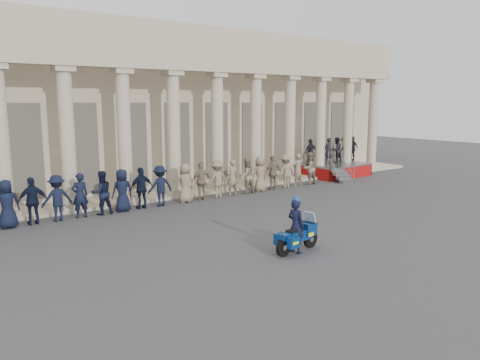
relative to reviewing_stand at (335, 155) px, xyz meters
name	(u,v)px	position (x,y,z in m)	size (l,w,h in m)	color
ground	(252,238)	(-13.11, -7.99, -1.37)	(90.00, 90.00, 0.00)	#3A3A3C
building	(98,106)	(-13.11, 6.75, 3.15)	(40.00, 12.50, 9.00)	tan
officer_rank	(130,190)	(-14.85, -1.38, -0.42)	(23.42, 0.72, 1.89)	black
reviewing_stand	(335,155)	(0.00, 0.00, 0.00)	(4.98, 3.93, 2.48)	gray
motorcycle	(298,236)	(-12.89, -10.09, -0.84)	(1.92, 0.83, 1.23)	black
rider	(296,225)	(-12.99, -10.10, -0.45)	(0.49, 0.69, 1.86)	black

